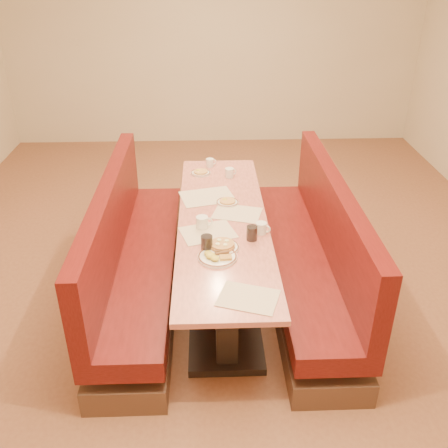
{
  "coord_description": "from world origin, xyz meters",
  "views": [
    {
      "loc": [
        -0.12,
        -3.47,
        2.63
      ],
      "look_at": [
        0.0,
        -0.26,
        0.85
      ],
      "focal_mm": 40.0,
      "sensor_mm": 36.0,
      "label": 1
    }
  ],
  "objects_px": {
    "pancake_plate": "(222,246)",
    "coffee_mug_b": "(203,222)",
    "eggs_plate": "(217,256)",
    "coffee_mug_a": "(262,228)",
    "coffee_mug_d": "(210,162)",
    "coffee_mug_c": "(230,173)",
    "soda_tumbler_mid": "(252,233)",
    "soda_tumbler_near": "(207,243)",
    "diner_table": "(223,259)",
    "booth_right": "(310,259)",
    "booth_left": "(134,262)"
  },
  "relations": [
    {
      "from": "coffee_mug_a",
      "to": "coffee_mug_d",
      "type": "xyz_separation_m",
      "value": [
        -0.37,
        1.33,
        -0.0
      ]
    },
    {
      "from": "coffee_mug_c",
      "to": "eggs_plate",
      "type": "bearing_deg",
      "value": -120.94
    },
    {
      "from": "pancake_plate",
      "to": "coffee_mug_b",
      "type": "xyz_separation_m",
      "value": [
        -0.14,
        0.3,
        0.03
      ]
    },
    {
      "from": "eggs_plate",
      "to": "coffee_mug_a",
      "type": "relative_size",
      "value": 2.45
    },
    {
      "from": "pancake_plate",
      "to": "booth_left",
      "type": "bearing_deg",
      "value": 148.39
    },
    {
      "from": "coffee_mug_d",
      "to": "coffee_mug_c",
      "type": "bearing_deg",
      "value": -80.57
    },
    {
      "from": "coffee_mug_c",
      "to": "booth_right",
      "type": "bearing_deg",
      "value": -77.22
    },
    {
      "from": "diner_table",
      "to": "pancake_plate",
      "type": "xyz_separation_m",
      "value": [
        -0.02,
        -0.44,
        0.39
      ]
    },
    {
      "from": "booth_left",
      "to": "coffee_mug_b",
      "type": "distance_m",
      "value": 0.73
    },
    {
      "from": "soda_tumbler_near",
      "to": "diner_table",
      "type": "bearing_deg",
      "value": 74.06
    },
    {
      "from": "eggs_plate",
      "to": "booth_left",
      "type": "bearing_deg",
      "value": 139.85
    },
    {
      "from": "booth_left",
      "to": "coffee_mug_a",
      "type": "relative_size",
      "value": 22.28
    },
    {
      "from": "eggs_plate",
      "to": "soda_tumbler_near",
      "type": "distance_m",
      "value": 0.14
    },
    {
      "from": "soda_tumbler_mid",
      "to": "soda_tumbler_near",
      "type": "bearing_deg",
      "value": -158.38
    },
    {
      "from": "coffee_mug_b",
      "to": "soda_tumbler_mid",
      "type": "height_order",
      "value": "soda_tumbler_mid"
    },
    {
      "from": "coffee_mug_a",
      "to": "pancake_plate",
      "type": "bearing_deg",
      "value": -123.38
    },
    {
      "from": "pancake_plate",
      "to": "soda_tumbler_mid",
      "type": "bearing_deg",
      "value": 27.76
    },
    {
      "from": "pancake_plate",
      "to": "soda_tumbler_mid",
      "type": "distance_m",
      "value": 0.25
    },
    {
      "from": "booth_right",
      "to": "soda_tumbler_near",
      "type": "height_order",
      "value": "booth_right"
    },
    {
      "from": "booth_right",
      "to": "coffee_mug_c",
      "type": "distance_m",
      "value": 1.14
    },
    {
      "from": "diner_table",
      "to": "coffee_mug_c",
      "type": "height_order",
      "value": "coffee_mug_c"
    },
    {
      "from": "diner_table",
      "to": "coffee_mug_a",
      "type": "bearing_deg",
      "value": -38.97
    },
    {
      "from": "coffee_mug_b",
      "to": "eggs_plate",
      "type": "bearing_deg",
      "value": -89.14
    },
    {
      "from": "coffee_mug_c",
      "to": "soda_tumbler_near",
      "type": "xyz_separation_m",
      "value": [
        -0.22,
        -1.29,
        0.01
      ]
    },
    {
      "from": "pancake_plate",
      "to": "diner_table",
      "type": "bearing_deg",
      "value": 87.41
    },
    {
      "from": "booth_left",
      "to": "eggs_plate",
      "type": "distance_m",
      "value": 0.97
    },
    {
      "from": "eggs_plate",
      "to": "coffee_mug_b",
      "type": "height_order",
      "value": "coffee_mug_b"
    },
    {
      "from": "soda_tumbler_near",
      "to": "booth_right",
      "type": "bearing_deg",
      "value": 27.73
    },
    {
      "from": "coffee_mug_c",
      "to": "soda_tumbler_mid",
      "type": "distance_m",
      "value": 1.16
    },
    {
      "from": "diner_table",
      "to": "coffee_mug_b",
      "type": "xyz_separation_m",
      "value": [
        -0.16,
        -0.14,
        0.43
      ]
    },
    {
      "from": "coffee_mug_a",
      "to": "coffee_mug_d",
      "type": "height_order",
      "value": "coffee_mug_a"
    },
    {
      "from": "diner_table",
      "to": "coffee_mug_d",
      "type": "height_order",
      "value": "coffee_mug_d"
    },
    {
      "from": "eggs_plate",
      "to": "soda_tumbler_near",
      "type": "bearing_deg",
      "value": 121.33
    },
    {
      "from": "soda_tumbler_near",
      "to": "soda_tumbler_mid",
      "type": "height_order",
      "value": "soda_tumbler_near"
    },
    {
      "from": "booth_left",
      "to": "coffee_mug_a",
      "type": "bearing_deg",
      "value": -12.71
    },
    {
      "from": "coffee_mug_a",
      "to": "soda_tumbler_near",
      "type": "distance_m",
      "value": 0.47
    },
    {
      "from": "eggs_plate",
      "to": "soda_tumbler_mid",
      "type": "distance_m",
      "value": 0.36
    },
    {
      "from": "coffee_mug_c",
      "to": "soda_tumbler_near",
      "type": "relative_size",
      "value": 0.97
    },
    {
      "from": "coffee_mug_b",
      "to": "booth_right",
      "type": "bearing_deg",
      "value": -3.42
    },
    {
      "from": "booth_right",
      "to": "soda_tumbler_mid",
      "type": "bearing_deg",
      "value": -148.76
    },
    {
      "from": "coffee_mug_c",
      "to": "soda_tumbler_near",
      "type": "height_order",
      "value": "soda_tumbler_near"
    },
    {
      "from": "coffee_mug_d",
      "to": "booth_left",
      "type": "bearing_deg",
      "value": -144.79
    },
    {
      "from": "booth_left",
      "to": "coffee_mug_a",
      "type": "xyz_separation_m",
      "value": [
        1.02,
        -0.23,
        0.43
      ]
    },
    {
      "from": "booth_right",
      "to": "soda_tumbler_near",
      "type": "distance_m",
      "value": 1.07
    },
    {
      "from": "booth_left",
      "to": "pancake_plate",
      "type": "bearing_deg",
      "value": -31.61
    },
    {
      "from": "diner_table",
      "to": "booth_right",
      "type": "height_order",
      "value": "booth_right"
    },
    {
      "from": "soda_tumbler_mid",
      "to": "coffee_mug_c",
      "type": "bearing_deg",
      "value": 95.36
    },
    {
      "from": "booth_right",
      "to": "pancake_plate",
      "type": "relative_size",
      "value": 10.21
    },
    {
      "from": "coffee_mug_b",
      "to": "coffee_mug_d",
      "type": "distance_m",
      "value": 1.24
    },
    {
      "from": "booth_right",
      "to": "eggs_plate",
      "type": "bearing_deg",
      "value": -144.4
    }
  ]
}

